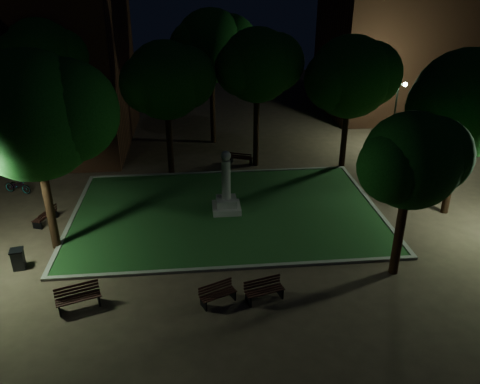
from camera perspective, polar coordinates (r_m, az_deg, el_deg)
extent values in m
plane|color=brown|center=(21.98, -1.26, -4.83)|extent=(80.00, 80.00, 0.00)
cube|color=#20481E|center=(23.72, -1.65, -2.35)|extent=(15.00, 10.00, 0.08)
cube|color=slate|center=(19.33, -0.50, -9.22)|extent=(15.40, 0.20, 0.12)
cube|color=slate|center=(28.33, -2.42, 2.40)|extent=(15.40, 0.20, 0.12)
cube|color=slate|center=(24.45, -19.73, -3.00)|extent=(0.20, 10.00, 0.12)
cube|color=slate|center=(25.33, 15.76, -1.43)|extent=(0.20, 10.00, 0.12)
cube|color=gray|center=(23.63, -1.66, -1.94)|extent=(1.40, 1.40, 0.30)
cube|color=gray|center=(23.47, -1.67, -1.18)|extent=(1.00, 1.00, 0.40)
cylinder|color=gray|center=(22.97, -1.70, 1.50)|extent=(0.44, 0.44, 2.00)
sphere|color=gray|center=(22.50, -1.74, 4.43)|extent=(0.50, 0.50, 0.50)
plane|color=orange|center=(32.74, -26.65, 9.25)|extent=(6.30, 0.00, 6.30)
cube|color=#4E2919|center=(43.88, 21.53, 16.90)|extent=(16.00, 10.00, 12.00)
cylinder|color=black|center=(21.35, -22.30, -1.17)|extent=(0.36, 0.36, 4.38)
sphere|color=#0F4310|center=(20.11, -24.03, 8.46)|extent=(5.18, 5.18, 5.18)
sphere|color=#0F4310|center=(19.90, -20.35, 9.21)|extent=(4.14, 4.14, 4.14)
sphere|color=#0F4310|center=(20.21, -27.02, 7.67)|extent=(3.88, 3.88, 3.88)
cylinder|color=black|center=(28.02, -8.60, 6.38)|extent=(0.36, 0.36, 4.24)
sphere|color=#0F4310|center=(27.14, -9.07, 13.29)|extent=(4.41, 4.41, 4.41)
sphere|color=#0F4310|center=(27.28, -6.69, 13.70)|extent=(3.53, 3.53, 3.53)
sphere|color=#0F4310|center=(26.93, -11.00, 12.84)|extent=(3.31, 3.31, 3.31)
cylinder|color=black|center=(28.84, 1.99, 7.86)|extent=(0.36, 0.36, 4.89)
sphere|color=#0F4310|center=(27.97, 2.11, 15.19)|extent=(4.30, 4.30, 4.30)
sphere|color=#0F4310|center=(28.31, 4.29, 15.46)|extent=(3.44, 3.44, 3.44)
sphere|color=#0F4310|center=(27.59, 0.36, 14.86)|extent=(3.23, 3.23, 3.23)
cylinder|color=black|center=(29.44, 12.62, 6.83)|extent=(0.36, 0.36, 4.11)
sphere|color=#0F4310|center=(28.58, 13.28, 13.50)|extent=(4.80, 4.80, 4.80)
sphere|color=#0F4310|center=(29.15, 15.48, 13.69)|extent=(3.84, 3.84, 3.84)
sphere|color=#0F4310|center=(28.03, 11.55, 13.23)|extent=(3.60, 3.60, 3.60)
cylinder|color=black|center=(25.08, 24.38, 1.89)|extent=(0.36, 0.36, 4.07)
sphere|color=#0F4310|center=(24.06, 25.87, 9.66)|extent=(5.01, 5.01, 5.01)
sphere|color=#0F4310|center=(23.33, 24.05, 9.32)|extent=(3.76, 3.76, 3.76)
cylinder|color=black|center=(19.21, 18.87, -4.60)|extent=(0.36, 0.36, 3.76)
sphere|color=#0F4310|center=(18.00, 20.15, 3.63)|extent=(3.60, 3.60, 3.60)
sphere|color=#0F4310|center=(18.54, 22.46, 4.18)|extent=(2.88, 2.88, 2.88)
sphere|color=#0F4310|center=(17.49, 18.38, 2.92)|extent=(2.70, 2.70, 2.70)
cylinder|color=black|center=(30.27, -21.27, 7.57)|extent=(0.36, 0.36, 5.46)
sphere|color=#0F4310|center=(29.43, -22.54, 15.19)|extent=(4.60, 4.60, 4.60)
sphere|color=#0F4310|center=(29.31, -20.24, 15.71)|extent=(3.68, 3.68, 3.68)
sphere|color=#0F4310|center=(29.42, -24.42, 14.68)|extent=(3.45, 3.45, 3.45)
cylinder|color=black|center=(33.10, -3.36, 10.38)|extent=(0.36, 0.36, 5.22)
sphere|color=#0F4310|center=(32.32, -3.54, 17.35)|extent=(4.80, 4.80, 4.80)
sphere|color=#0F4310|center=(32.58, -1.35, 17.62)|extent=(3.84, 3.84, 3.84)
sphere|color=#0F4310|center=(32.01, -5.31, 17.04)|extent=(3.60, 3.60, 3.60)
cylinder|color=black|center=(32.08, -21.23, 7.10)|extent=(0.12, 0.12, 3.99)
cylinder|color=black|center=(31.58, -21.80, 10.54)|extent=(0.90, 0.08, 0.08)
sphere|color=#D8FFD8|center=(31.71, -22.59, 10.46)|extent=(0.28, 0.28, 0.28)
sphere|color=#D8FFD8|center=(31.46, -21.00, 10.61)|extent=(0.28, 0.28, 0.28)
cylinder|color=black|center=(33.55, 18.27, 8.65)|extent=(0.12, 0.12, 4.40)
cylinder|color=black|center=(33.05, 18.78, 12.29)|extent=(0.90, 0.08, 0.08)
sphere|color=#D8FFD8|center=(32.87, 18.05, 12.33)|extent=(0.28, 0.28, 0.28)
sphere|color=#D8FFD8|center=(33.23, 19.51, 12.26)|extent=(0.28, 0.28, 0.28)
cube|color=black|center=(17.33, -4.47, -13.41)|extent=(0.24, 0.45, 0.37)
cube|color=black|center=(17.75, -0.94, -12.25)|extent=(0.24, 0.45, 0.37)
cube|color=black|center=(17.28, -2.40, -12.65)|extent=(1.27, 0.63, 0.03)
cube|color=black|center=(17.36, -2.58, -12.44)|extent=(1.27, 0.63, 0.03)
cube|color=black|center=(17.45, -2.77, -12.23)|extent=(1.27, 0.63, 0.03)
cube|color=black|center=(17.53, -2.96, -12.03)|extent=(1.27, 0.63, 0.03)
cube|color=black|center=(17.52, -3.04, -11.72)|extent=(1.26, 0.61, 0.08)
cube|color=black|center=(17.45, -3.05, -11.40)|extent=(1.26, 0.61, 0.08)
cube|color=black|center=(17.38, -3.06, -11.08)|extent=(1.26, 0.61, 0.08)
cube|color=black|center=(17.47, 1.03, -12.90)|extent=(0.19, 0.50, 0.40)
cube|color=black|center=(17.90, 4.90, -11.94)|extent=(0.19, 0.50, 0.40)
cube|color=black|center=(17.40, 3.28, -12.24)|extent=(1.43, 0.47, 0.04)
cube|color=black|center=(17.49, 3.11, -12.01)|extent=(1.43, 0.47, 0.04)
cube|color=black|center=(17.59, 2.93, -11.78)|extent=(1.43, 0.47, 0.04)
cube|color=black|center=(17.68, 2.76, -11.55)|extent=(1.43, 0.47, 0.04)
cube|color=black|center=(17.67, 2.69, -11.21)|extent=(1.42, 0.44, 0.09)
cube|color=black|center=(17.59, 2.70, -10.88)|extent=(1.42, 0.44, 0.09)
cube|color=black|center=(17.52, 2.71, -10.54)|extent=(1.42, 0.44, 0.09)
cube|color=black|center=(18.22, -21.18, -13.03)|extent=(0.23, 0.52, 0.43)
cube|color=black|center=(18.25, -16.88, -12.24)|extent=(0.23, 0.52, 0.43)
cube|color=black|center=(17.92, -19.04, -12.46)|extent=(1.49, 0.59, 0.04)
cube|color=black|center=(18.03, -19.09, -12.22)|extent=(1.49, 0.59, 0.04)
cube|color=black|center=(18.14, -19.15, -11.97)|extent=(1.49, 0.59, 0.04)
cube|color=black|center=(18.25, -19.20, -11.73)|extent=(1.49, 0.59, 0.04)
cube|color=black|center=(18.24, -19.27, -11.39)|extent=(1.48, 0.56, 0.09)
cube|color=black|center=(18.16, -19.33, -11.04)|extent=(1.48, 0.56, 0.09)
cube|color=black|center=(18.09, -19.39, -10.69)|extent=(1.48, 0.56, 0.09)
cube|color=black|center=(24.92, -21.85, -2.47)|extent=(0.47, 0.22, 0.38)
cube|color=black|center=(24.08, -23.48, -3.75)|extent=(0.47, 0.22, 0.38)
cube|color=black|center=(24.52, -23.09, -2.62)|extent=(0.56, 1.33, 0.03)
cube|color=black|center=(24.45, -22.86, -2.66)|extent=(0.56, 1.33, 0.03)
cube|color=black|center=(24.38, -22.63, -2.70)|extent=(0.56, 1.33, 0.03)
cube|color=black|center=(24.31, -22.40, -2.74)|extent=(0.56, 1.33, 0.03)
cube|color=black|center=(24.24, -22.33, -2.57)|extent=(0.54, 1.32, 0.08)
cube|color=black|center=(24.19, -22.38, -2.32)|extent=(0.54, 1.32, 0.08)
cube|color=black|center=(24.14, -22.42, -2.06)|extent=(0.54, 1.32, 0.08)
cube|color=black|center=(27.05, 18.29, 0.39)|extent=(0.61, 0.29, 0.50)
cube|color=black|center=(28.08, 16.08, 1.60)|extent=(0.61, 0.29, 0.50)
cube|color=black|center=(27.62, 17.61, 1.59)|extent=(0.74, 1.73, 0.05)
cube|color=black|center=(27.52, 17.37, 1.54)|extent=(0.74, 1.73, 0.05)
cube|color=black|center=(27.41, 17.13, 1.48)|extent=(0.74, 1.73, 0.05)
cube|color=black|center=(27.31, 16.89, 1.42)|extent=(0.74, 1.73, 0.05)
cube|color=black|center=(27.22, 16.81, 1.62)|extent=(0.71, 1.72, 0.11)
cube|color=black|center=(27.16, 16.85, 1.92)|extent=(0.71, 1.72, 0.11)
cube|color=black|center=(27.10, 16.89, 2.23)|extent=(0.71, 1.72, 0.11)
cube|color=black|center=(29.56, 1.34, 3.70)|extent=(0.24, 0.48, 0.40)
cube|color=black|center=(29.90, -1.02, 3.95)|extent=(0.24, 0.48, 0.40)
cube|color=black|center=(29.83, 0.27, 4.33)|extent=(1.38, 0.63, 0.04)
cube|color=black|center=(29.71, 0.20, 4.25)|extent=(1.38, 0.63, 0.04)
cube|color=black|center=(29.60, 0.13, 4.17)|extent=(1.38, 0.63, 0.04)
cube|color=black|center=(29.49, 0.06, 4.08)|extent=(1.38, 0.63, 0.04)
cube|color=black|center=(29.40, 0.03, 4.21)|extent=(1.37, 0.60, 0.09)
cube|color=black|center=(29.36, 0.03, 4.44)|extent=(1.37, 0.60, 0.09)
cube|color=black|center=(29.32, 0.03, 4.68)|extent=(1.37, 0.60, 0.09)
cube|color=black|center=(21.20, -25.42, -7.46)|extent=(0.54, 0.54, 0.83)
cube|color=black|center=(20.98, -25.64, -6.44)|extent=(0.60, 0.60, 0.06)
imported|color=black|center=(28.39, -25.48, 0.69)|extent=(1.68, 1.08, 0.83)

